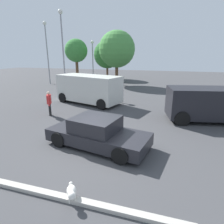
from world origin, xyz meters
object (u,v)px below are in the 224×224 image
(dog, at_px, (72,192))
(suv_dark, at_px, (214,103))
(light_post_mid, at_px, (93,53))
(pedestrian, at_px, (49,102))
(van_white, at_px, (89,88))
(sedan_foreground, at_px, (97,133))
(light_post_far, at_px, (46,43))
(light_post_near, at_px, (62,39))

(dog, distance_m, suv_dark, 9.26)
(light_post_mid, bearing_deg, pedestrian, -77.51)
(van_white, distance_m, pedestrian, 3.82)
(dog, relative_size, van_white, 0.11)
(pedestrian, bearing_deg, sedan_foreground, -63.42)
(dog, distance_m, van_white, 10.54)
(sedan_foreground, distance_m, light_post_mid, 20.40)
(suv_dark, distance_m, light_post_far, 20.50)
(van_white, xyz_separation_m, light_post_near, (-4.58, 4.30, 3.98))
(light_post_near, bearing_deg, light_post_mid, 89.69)
(sedan_foreground, distance_m, light_post_far, 19.70)
(light_post_far, bearing_deg, light_post_near, -39.97)
(sedan_foreground, height_order, dog, sedan_foreground)
(light_post_mid, bearing_deg, suv_dark, -46.72)
(sedan_foreground, xyz_separation_m, van_white, (-3.25, 6.65, 0.60))
(light_post_near, xyz_separation_m, light_post_far, (-4.49, 3.76, -0.16))
(van_white, height_order, suv_dark, van_white)
(van_white, relative_size, pedestrian, 3.56)
(van_white, distance_m, light_post_far, 12.73)
(light_post_near, height_order, light_post_mid, light_post_near)
(pedestrian, relative_size, light_post_far, 0.20)
(pedestrian, bearing_deg, light_post_near, 84.92)
(van_white, xyz_separation_m, light_post_far, (-9.07, 8.06, 3.83))
(van_white, bearing_deg, light_post_near, 153.45)
(sedan_foreground, xyz_separation_m, dog, (0.49, -3.16, -0.30))
(sedan_foreground, relative_size, light_post_far, 0.59)
(sedan_foreground, bearing_deg, light_post_far, 140.53)
(suv_dark, distance_m, pedestrian, 9.69)
(dog, distance_m, light_post_mid, 23.52)
(light_post_mid, bearing_deg, light_post_near, -90.31)
(light_post_mid, distance_m, light_post_far, 6.06)
(suv_dark, distance_m, light_post_mid, 19.13)
(sedan_foreground, distance_m, dog, 3.21)
(suv_dark, bearing_deg, van_white, 155.91)
(pedestrian, distance_m, light_post_far, 14.75)
(dog, height_order, light_post_far, light_post_far)
(dog, xyz_separation_m, suv_dark, (4.69, 7.95, 0.78))
(sedan_foreground, height_order, light_post_far, light_post_far)
(sedan_foreground, bearing_deg, suv_dark, 53.35)
(light_post_mid, bearing_deg, light_post_far, -139.59)
(dog, bearing_deg, pedestrian, -173.52)
(van_white, bearing_deg, pedestrian, -89.98)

